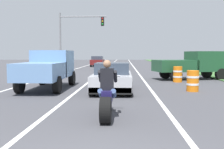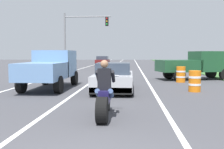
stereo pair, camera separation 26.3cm
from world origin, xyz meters
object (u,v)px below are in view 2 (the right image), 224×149
(traffic_light_mast_near, at_px, (79,32))
(construction_barrel_mid, at_px, (181,74))
(distant_car_far_ahead, at_px, (103,61))
(pickup_truck_right_shoulder_dark_green, at_px, (196,64))
(sports_car_silver, at_px, (114,78))
(pickup_truck_left_lane_light_blue, at_px, (50,67))
(motorcycle_with_rider, at_px, (104,97))
(construction_barrel_nearest, at_px, (195,81))

(traffic_light_mast_near, xyz_separation_m, construction_barrel_mid, (8.48, -10.00, -3.51))
(construction_barrel_mid, height_order, distant_car_far_ahead, distant_car_far_ahead)
(traffic_light_mast_near, bearing_deg, pickup_truck_right_shoulder_dark_green, -39.42)
(traffic_light_mast_near, height_order, distant_car_far_ahead, traffic_light_mast_near)
(sports_car_silver, bearing_deg, pickup_truck_left_lane_light_blue, 168.51)
(construction_barrel_mid, xyz_separation_m, distant_car_far_ahead, (-7.25, 20.81, 0.27))
(sports_car_silver, bearing_deg, construction_barrel_mid, 46.36)
(motorcycle_with_rider, distance_m, traffic_light_mast_near, 20.34)
(sports_car_silver, bearing_deg, distant_car_far_ahead, 97.47)
(sports_car_silver, bearing_deg, construction_barrel_nearest, 0.66)
(motorcycle_with_rider, bearing_deg, pickup_truck_left_lane_light_blue, 119.64)
(pickup_truck_left_lane_light_blue, relative_size, distant_car_far_ahead, 1.20)
(pickup_truck_right_shoulder_dark_green, bearing_deg, motorcycle_with_rider, -114.66)
(motorcycle_with_rider, distance_m, construction_barrel_mid, 10.27)
(motorcycle_with_rider, distance_m, distant_car_far_ahead, 30.51)
(sports_car_silver, relative_size, construction_barrel_mid, 4.30)
(distant_car_far_ahead, bearing_deg, construction_barrel_nearest, -74.05)
(sports_car_silver, bearing_deg, motorcycle_with_rider, -88.94)
(sports_car_silver, bearing_deg, traffic_light_mast_near, 107.63)
(pickup_truck_left_lane_light_blue, bearing_deg, sports_car_silver, -11.49)
(motorcycle_with_rider, height_order, distant_car_far_ahead, motorcycle_with_rider)
(traffic_light_mast_near, relative_size, construction_barrel_nearest, 6.00)
(motorcycle_with_rider, xyz_separation_m, construction_barrel_nearest, (3.75, 5.39, -0.09))
(traffic_light_mast_near, bearing_deg, construction_barrel_nearest, -59.41)
(pickup_truck_right_shoulder_dark_green, relative_size, construction_barrel_nearest, 5.14)
(traffic_light_mast_near, relative_size, distant_car_far_ahead, 1.50)
(construction_barrel_nearest, bearing_deg, pickup_truck_left_lane_light_blue, 174.97)
(construction_barrel_mid, bearing_deg, pickup_truck_right_shoulder_dark_green, 54.36)
(motorcycle_with_rider, distance_m, pickup_truck_left_lane_light_blue, 6.94)
(pickup_truck_right_shoulder_dark_green, relative_size, traffic_light_mast_near, 0.86)
(motorcycle_with_rider, height_order, construction_barrel_nearest, motorcycle_with_rider)
(sports_car_silver, height_order, construction_barrel_mid, sports_car_silver)
(sports_car_silver, height_order, traffic_light_mast_near, traffic_light_mast_near)
(distant_car_far_ahead, bearing_deg, pickup_truck_left_lane_light_blue, -90.12)
(motorcycle_with_rider, relative_size, construction_barrel_nearest, 2.21)
(distant_car_far_ahead, bearing_deg, pickup_truck_right_shoulder_dark_green, -65.49)
(pickup_truck_left_lane_light_blue, height_order, distant_car_far_ahead, pickup_truck_left_lane_light_blue)
(construction_barrel_nearest, height_order, distant_car_far_ahead, distant_car_far_ahead)
(motorcycle_with_rider, relative_size, pickup_truck_right_shoulder_dark_green, 0.43)
(pickup_truck_left_lane_light_blue, height_order, traffic_light_mast_near, traffic_light_mast_near)
(pickup_truck_left_lane_light_blue, bearing_deg, construction_barrel_nearest, -5.03)
(motorcycle_with_rider, bearing_deg, construction_barrel_nearest, 55.16)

